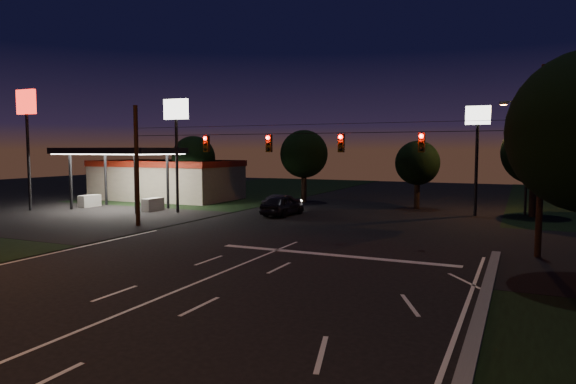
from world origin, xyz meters
The scene contains 17 objects.
ground centered at (0.00, 0.00, 0.00)m, with size 140.00×140.00×0.00m, color black.
cross_street_left centered at (-20.00, 16.00, 0.00)m, with size 20.00×16.00×0.02m, color black.
stop_bar centered at (3.00, 11.50, 0.01)m, with size 12.00×0.50×0.01m, color silver.
utility_pole_right centered at (12.00, 15.00, 0.00)m, with size 0.30×0.30×9.00m, color black.
utility_pole_left centered at (-12.00, 15.00, 0.00)m, with size 0.28×0.28×8.00m, color black.
signal_span centered at (0.00, 14.96, 5.50)m, with size 24.00×0.40×1.56m.
gas_station centered at (-21.86, 30.39, 2.38)m, with size 14.20×16.10×5.25m.
pole_sign_left_near centered at (-14.00, 22.00, 6.98)m, with size 2.20×0.30×9.10m.
pole_sign_left_far centered at (-26.00, 18.00, 7.61)m, with size 2.00×0.30×10.00m.
pole_sign_right centered at (8.00, 30.00, 6.24)m, with size 1.80×0.30×8.40m.
street_light_right_far centered at (11.24, 32.00, 5.24)m, with size 2.20×0.35×9.00m.
tree_far_a centered at (-17.98, 30.12, 4.26)m, with size 4.20×4.20×6.42m.
tree_far_b centered at (-7.98, 34.13, 4.61)m, with size 4.60×4.60×6.98m.
tree_far_c centered at (3.02, 33.10, 3.90)m, with size 3.80×3.80×5.86m.
tree_far_d centered at (12.02, 31.13, 4.83)m, with size 4.80×4.80×7.30m.
car_oncoming_a centered at (-5.62, 24.09, 0.79)m, with size 1.86×4.62×1.57m, color black.
car_oncoming_b centered at (-6.99, 26.97, 0.67)m, with size 1.41×4.04×1.33m, color black.
Camera 1 is at (11.22, -11.66, 5.10)m, focal length 32.00 mm.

